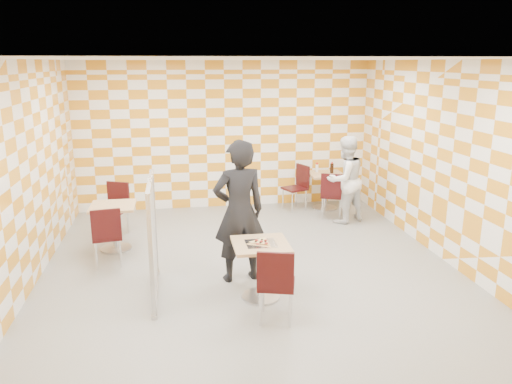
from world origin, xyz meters
TOP-DOWN VIEW (x-y plane):
  - room_shell at (0.00, 0.54)m, footprint 7.00×7.00m
  - main_table at (-0.01, -0.82)m, footprint 0.70×0.70m
  - second_table at (2.02, 2.96)m, footprint 0.70×0.70m
  - empty_table at (-2.04, 1.27)m, footprint 0.70×0.70m
  - chair_main_front at (0.05, -1.50)m, footprint 0.52×0.53m
  - chair_second_front at (1.92, 2.23)m, footprint 0.56×0.56m
  - chair_second_side at (1.45, 3.01)m, footprint 0.56×0.55m
  - chair_empty_near at (-2.07, 0.54)m, footprint 0.48×0.49m
  - chair_empty_far at (-2.09, 2.04)m, footprint 0.56×0.57m
  - partition at (-1.35, -0.52)m, footprint 0.08×1.38m
  - man_dark at (-0.20, -0.20)m, footprint 0.79×0.59m
  - man_white at (2.11, 2.07)m, footprint 0.97×0.87m
  - pizza_on_foil at (-0.01, -0.83)m, footprint 0.40×0.40m
  - sport_bottle at (1.86, 3.11)m, footprint 0.06×0.06m
  - soda_bottle at (2.14, 2.97)m, footprint 0.07×0.07m

SIDE VIEW (x-z plane):
  - main_table at x=-0.01m, z-range 0.13..0.88m
  - second_table at x=2.02m, z-range 0.13..0.88m
  - empty_table at x=-2.04m, z-range 0.13..0.88m
  - chair_main_front at x=0.05m, z-range 0.08..1.01m
  - chair_second_front at x=1.92m, z-range 0.08..1.01m
  - chair_second_side at x=1.45m, z-range 0.08..1.01m
  - chair_empty_near at x=-2.07m, z-range 0.08..1.01m
  - chair_empty_far at x=-2.09m, z-range 0.08..1.01m
  - pizza_on_foil at x=-0.01m, z-range 0.74..0.79m
  - partition at x=-1.35m, z-range 0.02..1.57m
  - man_white at x=2.11m, z-range 0.00..1.65m
  - sport_bottle at x=1.86m, z-range 0.74..0.94m
  - soda_bottle at x=2.14m, z-range 0.74..0.97m
  - man_dark at x=-0.20m, z-range 0.00..1.98m
  - room_shell at x=0.00m, z-range -2.00..5.00m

